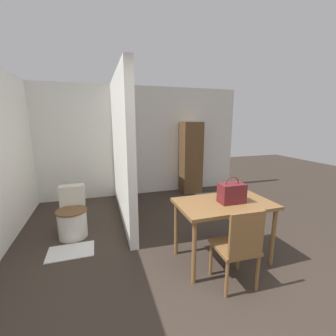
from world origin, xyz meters
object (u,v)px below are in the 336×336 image
at_px(wooden_chair, 238,246).
at_px(dining_table, 224,209).
at_px(toilet, 73,217).
at_px(handbag, 232,193).
at_px(wooden_cabinet, 191,158).

bearing_deg(wooden_chair, dining_table, 79.44).
distance_m(wooden_chair, toilet, 2.47).
relative_size(dining_table, wooden_chair, 1.29).
distance_m(wooden_chair, handbag, 0.63).
height_order(toilet, wooden_cabinet, wooden_cabinet).
relative_size(toilet, handbag, 2.27).
height_order(dining_table, wooden_cabinet, wooden_cabinet).
height_order(handbag, wooden_cabinet, wooden_cabinet).
xyz_separation_m(wooden_chair, toilet, (-1.75, 1.73, -0.19)).
height_order(dining_table, wooden_chair, wooden_chair).
relative_size(dining_table, toilet, 1.57).
xyz_separation_m(wooden_chair, handbag, (0.18, 0.45, 0.41)).
bearing_deg(wooden_chair, toilet, 137.64).
bearing_deg(dining_table, wooden_chair, -102.94).
xyz_separation_m(dining_table, toilet, (-1.86, 1.25, -0.38)).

